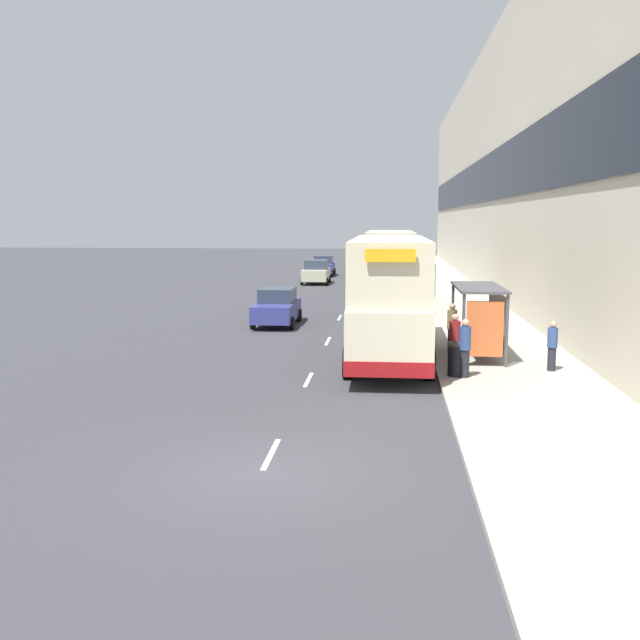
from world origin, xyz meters
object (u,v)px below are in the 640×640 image
(car_1, at_px, (323,266))
(litter_bin, at_px, (456,359))
(pedestrian_at_shelter, at_px, (455,341))
(pedestrian_3, at_px, (465,348))
(pedestrian_1, at_px, (552,346))
(double_decker_bus_near, at_px, (389,295))
(car_2, at_px, (316,272))
(bus_shelter, at_px, (484,308))
(car_0, at_px, (385,256))
(pedestrian_2, at_px, (452,327))
(car_3, at_px, (277,307))
(double_decker_bus_ahead, at_px, (390,268))

(car_1, xyz_separation_m, litter_bin, (7.86, -41.12, -0.21))
(pedestrian_at_shelter, relative_size, pedestrian_3, 1.00)
(pedestrian_1, bearing_deg, pedestrian_3, -157.00)
(pedestrian_1, distance_m, litter_bin, 3.30)
(pedestrian_3, bearing_deg, litter_bin, 144.24)
(double_decker_bus_near, relative_size, car_2, 2.71)
(bus_shelter, relative_size, car_0, 1.06)
(pedestrian_2, bearing_deg, car_1, 102.35)
(litter_bin, bearing_deg, pedestrian_at_shelter, 88.00)
(car_2, bearing_deg, pedestrian_at_shelter, 103.56)
(car_0, bearing_deg, pedestrian_2, -87.16)
(car_2, height_order, pedestrian_at_shelter, pedestrian_at_shelter)
(car_3, relative_size, pedestrian_3, 2.44)
(double_decker_bus_ahead, distance_m, car_2, 16.29)
(double_decker_bus_near, xyz_separation_m, car_1, (-5.79, 37.90, -1.41))
(car_3, height_order, litter_bin, car_3)
(litter_bin, bearing_deg, pedestrian_1, 18.65)
(car_0, height_order, pedestrian_2, pedestrian_2)
(litter_bin, bearing_deg, pedestrian_2, 86.94)
(car_3, xyz_separation_m, litter_bin, (7.33, -11.11, -0.19))
(bus_shelter, relative_size, car_1, 1.09)
(double_decker_bus_near, bearing_deg, pedestrian_1, -22.68)
(pedestrian_at_shelter, bearing_deg, double_decker_bus_ahead, 96.99)
(litter_bin, bearing_deg, car_1, 100.82)
(car_1, xyz_separation_m, pedestrian_3, (8.10, -41.29, 0.19))
(double_decker_bus_ahead, height_order, car_0, double_decker_bus_ahead)
(bus_shelter, relative_size, pedestrian_3, 2.33)
(pedestrian_at_shelter, bearing_deg, bus_shelter, 60.89)
(double_decker_bus_near, distance_m, double_decker_bus_ahead, 14.64)
(double_decker_bus_ahead, height_order, pedestrian_2, double_decker_bus_ahead)
(car_3, bearing_deg, bus_shelter, 136.97)
(double_decker_bus_ahead, relative_size, litter_bin, 10.08)
(pedestrian_at_shelter, bearing_deg, car_2, 103.56)
(car_3, height_order, pedestrian_at_shelter, pedestrian_at_shelter)
(double_decker_bus_ahead, xyz_separation_m, pedestrian_1, (5.15, -16.81, -1.33))
(bus_shelter, bearing_deg, litter_bin, -111.38)
(bus_shelter, bearing_deg, pedestrian_3, -106.67)
(car_0, xyz_separation_m, car_3, (-4.81, -48.49, -0.03))
(bus_shelter, relative_size, double_decker_bus_near, 0.39)
(pedestrian_2, xyz_separation_m, pedestrian_3, (0.01, -4.38, 0.02))
(pedestrian_1, height_order, pedestrian_2, pedestrian_2)
(pedestrian_2, bearing_deg, litter_bin, -93.06)
(car_3, xyz_separation_m, pedestrian_2, (7.56, -6.90, 0.18))
(bus_shelter, distance_m, pedestrian_3, 3.53)
(car_1, bearing_deg, pedestrian_at_shelter, 101.13)
(pedestrian_3, bearing_deg, car_2, 103.43)
(pedestrian_at_shelter, height_order, pedestrian_3, pedestrian_at_shelter)
(double_decker_bus_near, bearing_deg, bus_shelter, -1.71)
(car_2, bearing_deg, double_decker_bus_near, 100.67)
(car_1, distance_m, car_3, 30.02)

